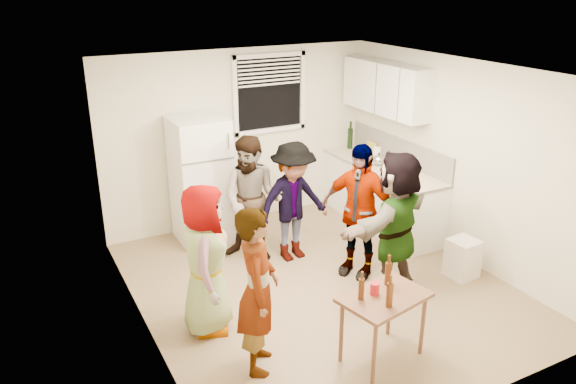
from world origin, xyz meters
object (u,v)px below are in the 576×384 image
guest_back_right (293,257)px  guest_orange (391,290)px  guest_stripe (259,364)px  trash_bin (463,257)px  guest_grey (209,327)px  red_cup (374,294)px  beer_bottle_counter (387,171)px  refrigerator (201,180)px  wine_bottle (350,148)px  kettle (378,165)px  beer_bottle_table (361,299)px  guest_back_left (254,257)px  serving_table (380,357)px  guest_black (356,272)px  blue_cup (400,179)px

guest_back_right → guest_orange: guest_back_right is taller
guest_stripe → trash_bin: bearing=-56.0°
guest_grey → guest_back_right: (1.51, 0.97, 0.00)m
red_cup → beer_bottle_counter: bearing=50.7°
refrigerator → guest_grey: 2.33m
wine_bottle → trash_bin: 2.73m
kettle → beer_bottle_table: kettle is taller
trash_bin → guest_grey: bearing=172.4°
refrigerator → wine_bottle: refrigerator is taller
beer_bottle_table → guest_back_left: beer_bottle_table is taller
trash_bin → guest_back_right: 2.11m
serving_table → guest_black: bearing=63.9°
wine_bottle → beer_bottle_table: bearing=-122.2°
blue_cup → guest_back_right: (-1.48, 0.22, -0.90)m
red_cup → guest_orange: red_cup is taller
serving_table → guest_back_left: size_ratio=0.50×
trash_bin → guest_back_left: size_ratio=0.30×
kettle → guest_stripe: 3.70m
kettle → guest_back_left: (-2.03, -0.15, -0.90)m
kettle → red_cup: size_ratio=1.99×
kettle → guest_grey: bearing=-179.2°
kettle → beer_bottle_counter: beer_bottle_counter is taller
beer_bottle_counter → guest_stripe: size_ratio=0.14×
beer_bottle_counter → guest_grey: beer_bottle_counter is taller
refrigerator → guest_back_right: 1.60m
kettle → guest_grey: 3.49m
guest_back_left → guest_black: (0.94, -0.95, 0.00)m
red_cup → guest_black: 1.75m
blue_cup → kettle: bearing=80.7°
trash_bin → guest_orange: 0.99m
refrigerator → wine_bottle: size_ratio=5.36×
beer_bottle_counter → guest_black: size_ratio=0.13×
guest_stripe → guest_black: (1.79, 1.04, 0.00)m
beer_bottle_counter → guest_stripe: bearing=-146.7°
guest_grey → serving_table: bearing=-111.0°
guest_grey → guest_stripe: bearing=-142.7°
refrigerator → kettle: size_ratio=7.44×
kettle → trash_bin: size_ratio=0.48×
serving_table → guest_grey: size_ratio=0.51×
guest_orange → guest_stripe: bearing=-7.2°
beer_bottle_counter → guest_back_right: bearing=-175.9°
blue_cup → beer_bottle_counter: bearing=81.5°
kettle → serving_table: size_ratio=0.29×
guest_grey → guest_back_right: size_ratio=1.02×
guest_grey → guest_orange: 2.14m
wine_bottle → red_cup: wine_bottle is taller
trash_bin → serving_table: bearing=-155.7°
beer_bottle_counter → red_cup: size_ratio=1.88×
trash_bin → red_cup: red_cup is taller
serving_table → guest_stripe: bearing=157.7°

